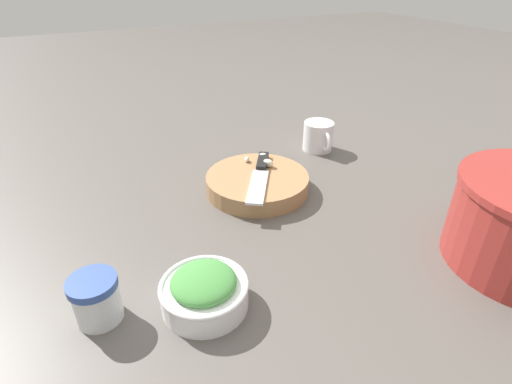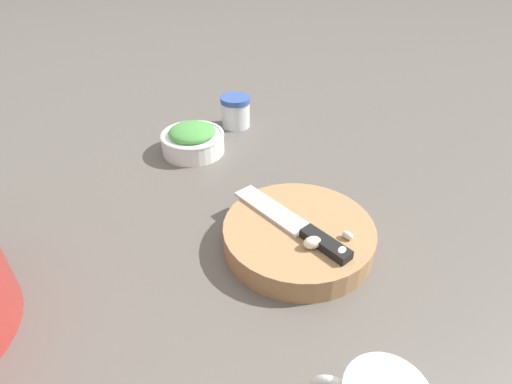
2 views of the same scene
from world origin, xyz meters
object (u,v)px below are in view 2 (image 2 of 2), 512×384
object	(u,v)px
garlic_cloves	(327,245)
spice_jar	(236,111)
chef_knife	(296,225)
herb_bowl	(193,139)
cutting_board	(298,236)

from	to	relation	value
garlic_cloves	spice_jar	size ratio (longest dim) A/B	0.98
chef_knife	herb_bowl	bearing A→B (deg)	81.99
chef_knife	cutting_board	bearing A→B (deg)	-2.84
chef_knife	garlic_cloves	xyz separation A→B (m)	(-0.03, -0.05, 0.00)
cutting_board	garlic_cloves	size ratio (longest dim) A/B	3.23
cutting_board	garlic_cloves	distance (m)	0.06
chef_knife	garlic_cloves	world-z (taller)	garlic_cloves
cutting_board	spice_jar	distance (m)	0.42
chef_knife	spice_jar	xyz separation A→B (m)	(0.36, 0.22, -0.01)
garlic_cloves	cutting_board	bearing A→B (deg)	50.15
cutting_board	spice_jar	world-z (taller)	spice_jar
cutting_board	garlic_cloves	xyz separation A→B (m)	(-0.04, -0.04, 0.03)
cutting_board	spice_jar	bearing A→B (deg)	31.38
cutting_board	garlic_cloves	bearing A→B (deg)	-129.85
herb_bowl	chef_knife	bearing A→B (deg)	-130.57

